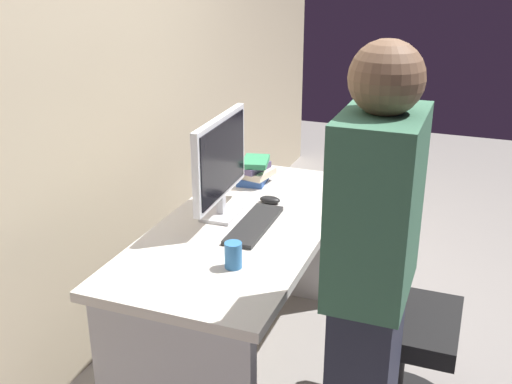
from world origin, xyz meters
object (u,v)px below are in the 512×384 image
Objects in this scene: person_at_desk at (370,292)px; monitor at (221,162)px; desk at (246,268)px; cup_near_keyboard at (233,255)px; book_stack at (255,171)px; mouse at (270,200)px; office_chair at (388,325)px; keyboard at (254,225)px.

person_at_desk reaches higher than monitor.
monitor reaches higher than desk.
book_stack is (0.88, 0.25, 0.01)m from cup_near_keyboard.
mouse is at bearing -144.11° from book_stack.
office_chair is at bearing -97.29° from desk.
person_at_desk reaches higher than mouse.
cup_near_keyboard is at bearing -172.51° from mouse.
person_at_desk is 0.79m from keyboard.
desk is 2.86× the size of monitor.
book_stack is at bearing 35.89° from mouse.
desk is at bearing 49.93° from person_at_desk.
desk is 0.58m from book_stack.
cup_near_keyboard is at bearing 74.61° from person_at_desk.
book_stack is at bearing 19.70° from keyboard.
desk is 15.45× the size of mouse.
desk is at bearing 15.57° from cup_near_keyboard.
person_at_desk reaches higher than keyboard.
book_stack is at bearing 16.00° from cup_near_keyboard.
keyboard is at bearing -108.74° from monitor.
cup_near_keyboard is at bearing 119.62° from office_chair.
office_chair is at bearing -98.16° from monitor.
desk is 0.68m from office_chair.
mouse is at bearing 7.49° from cup_near_keyboard.
keyboard is (-0.06, -0.18, -0.25)m from monitor.
desk is 0.24m from keyboard.
person_at_desk is 1.01m from mouse.
book_stack is (0.48, 0.14, 0.29)m from desk.
desk is at bearing -163.65° from book_stack.
office_chair is 0.62m from person_at_desk.
cup_near_keyboard is (-0.40, -0.11, 0.28)m from desk.
book_stack is (0.51, 0.19, 0.05)m from keyboard.
office_chair is 0.80m from mouse.
monitor is 0.36m from mouse.
cup_near_keyboard is at bearing -164.43° from desk.
keyboard is (0.52, 0.60, -0.08)m from person_at_desk.
person_at_desk is 16.11× the size of cup_near_keyboard.
keyboard is at bearing -174.36° from mouse.
desk is at bearing 82.71° from office_chair.
monitor is at bearing 81.84° from office_chair.
person_at_desk reaches higher than desk.
person_at_desk is (-0.46, 0.01, 0.41)m from office_chair.
office_chair reaches higher than book_stack.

